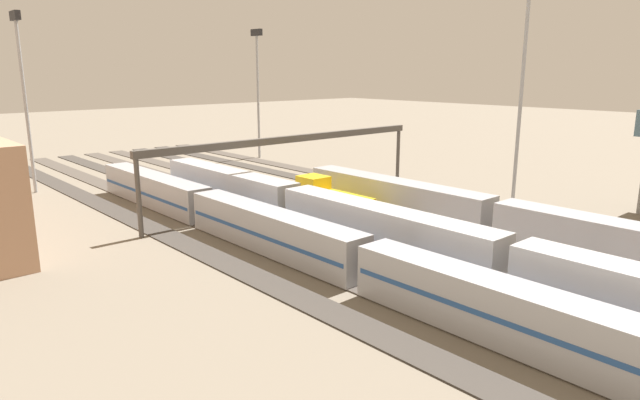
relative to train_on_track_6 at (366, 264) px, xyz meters
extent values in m
plane|color=#756B5B|center=(16.06, -12.50, -2.01)|extent=(400.00, 400.00, 0.00)
cube|color=#4C443D|center=(16.06, -30.00, -1.95)|extent=(140.00, 2.80, 0.12)
cube|color=#3D3833|center=(16.06, -25.00, -1.95)|extent=(140.00, 2.80, 0.12)
cube|color=#3D3833|center=(16.06, -20.00, -1.95)|extent=(140.00, 2.80, 0.12)
cube|color=#4C443D|center=(16.06, -15.00, -1.95)|extent=(140.00, 2.80, 0.12)
cube|color=#4C443D|center=(16.06, -10.00, -1.95)|extent=(140.00, 2.80, 0.12)
cube|color=#3D3833|center=(16.06, -5.00, -1.95)|extent=(140.00, 2.80, 0.12)
cube|color=#4C443D|center=(16.06, 0.00, -1.95)|extent=(140.00, 2.80, 0.12)
cube|color=#3D3833|center=(16.06, 5.00, -1.95)|extent=(140.00, 2.80, 0.12)
cube|color=#A8AAB2|center=(-12.10, 0.00, 0.01)|extent=(23.00, 3.00, 3.80)
cube|color=#285193|center=(-12.10, 0.00, 0.12)|extent=(22.40, 3.06, 0.36)
cube|color=#A8AAB2|center=(12.10, 0.00, 0.01)|extent=(23.00, 3.00, 3.80)
cube|color=#285193|center=(12.10, 0.00, -0.09)|extent=(22.40, 3.06, 0.36)
cube|color=#A8AAB2|center=(36.30, 0.00, 0.01)|extent=(23.00, 3.00, 3.80)
cube|color=#285193|center=(36.30, 0.00, -0.21)|extent=(22.40, 3.06, 0.36)
cube|color=gold|center=(14.65, -10.00, -0.09)|extent=(10.00, 3.00, 3.60)
cube|color=gold|center=(17.65, -10.00, 2.41)|extent=(3.00, 2.70, 1.40)
cube|color=#A8AAB2|center=(-13.96, -15.00, 0.61)|extent=(23.00, 3.00, 5.00)
cube|color=#A8AAB2|center=(10.24, -15.00, 0.61)|extent=(23.00, 3.00, 5.00)
cube|color=#B7BABF|center=(2.92, -5.00, 0.61)|extent=(23.00, 3.00, 5.00)
cube|color=maroon|center=(2.92, -5.00, 0.34)|extent=(22.40, 3.06, 0.36)
cube|color=#B7BABF|center=(27.12, -5.00, 0.61)|extent=(23.00, 3.00, 5.00)
cube|color=maroon|center=(27.12, -5.00, 0.59)|extent=(22.40, 3.06, 0.36)
cylinder|color=#9EA0A5|center=(59.60, -32.61, 9.29)|extent=(0.44, 0.44, 22.59)
cube|color=#262628|center=(59.60, -32.61, 21.18)|extent=(2.80, 0.70, 1.20)
cylinder|color=#9EA0A5|center=(54.36, 8.89, 9.34)|extent=(0.44, 0.44, 22.70)
cube|color=#262628|center=(54.36, 8.89, 21.28)|extent=(2.80, 0.70, 1.20)
cylinder|color=#9EA0A5|center=(6.77, -33.48, 11.91)|extent=(0.44, 0.44, 27.84)
cylinder|color=#4C4742|center=(24.44, -32.10, 1.99)|extent=(0.50, 0.50, 8.00)
cylinder|color=#4C4742|center=(24.44, 7.10, 1.99)|extent=(0.50, 0.50, 8.00)
cube|color=#4C4742|center=(24.44, -12.50, 6.39)|extent=(0.70, 40.00, 0.80)
camera|label=1|loc=(-27.85, 29.41, 14.47)|focal=31.30mm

